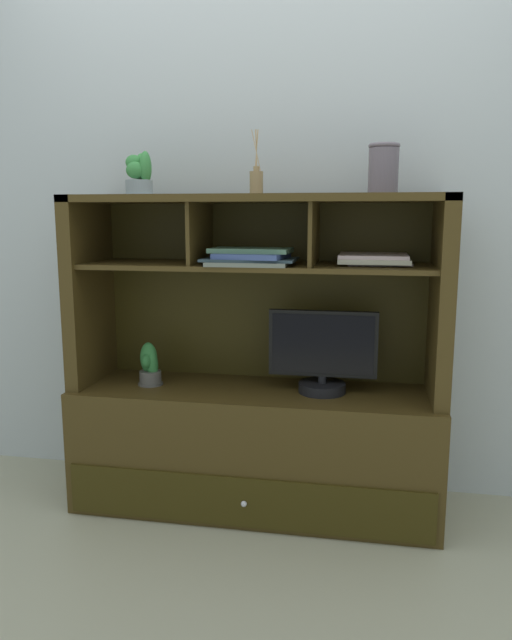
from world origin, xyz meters
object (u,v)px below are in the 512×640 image
Objects in this scene: media_console at (256,413)px; ceramic_vase at (383,169)px; tv_monitor at (323,356)px; magazine_stack_centre at (251,257)px; diffuser_bottle at (256,182)px; potted_orchid at (150,367)px; magazine_stack_left at (375,259)px; potted_succulent at (140,177)px.

ceramic_vase reaches higher than media_console.
magazine_stack_centre reaches higher than tv_monitor.
media_console reaches higher than tv_monitor.
ceramic_vase is at bearing 2.41° from diffuser_bottle.
potted_orchid is 0.95× the size of ceramic_vase.
ceramic_vase is at bearing 2.51° from media_console.
diffuser_bottle is 0.51m from ceramic_vase.
magazine_stack_left is (0.48, 0.03, 0.67)m from media_console.
diffuser_bottle is (-0.48, -0.03, 0.31)m from magazine_stack_left.
magazine_stack_centre is 1.92× the size of ceramic_vase.
magazine_stack_centre reaches higher than magazine_stack_left.
diffuser_bottle is (0.00, 0.00, 0.98)m from media_console.
potted_orchid is at bearing -176.45° from ceramic_vase.
diffuser_bottle is at bearing -0.64° from potted_succulent.
media_console is at bearing -90.00° from diffuser_bottle.
media_console is 7.95× the size of ceramic_vase.
potted_orchid is 0.49× the size of magazine_stack_centre.
ceramic_vase is (0.52, 0.08, 0.35)m from magazine_stack_centre.
diffuser_bottle is at bearing -177.59° from ceramic_vase.
potted_orchid is at bearing -178.53° from tv_monitor.
diffuser_bottle is (0.47, 0.04, 0.79)m from potted_orchid.
potted_succulent is (-0.50, 0.01, 0.03)m from diffuser_bottle.
magazine_stack_left is at bearing 4.10° from potted_orchid.
tv_monitor is 2.47× the size of potted_succulent.
diffuser_bottle is at bearing 79.36° from magazine_stack_centre.
potted_succulent is 0.93× the size of ceramic_vase.
tv_monitor is 0.79m from ceramic_vase.
magazine_stack_left is 1.49× the size of ceramic_vase.
ceramic_vase is (1.00, 0.02, 0.02)m from potted_succulent.
tv_monitor is at bearing -3.98° from diffuser_bottle.
media_console is 0.39m from tv_monitor.
magazine_stack_centre is at bearing -7.94° from potted_succulent.
tv_monitor is at bearing -1.85° from potted_succulent.
potted_succulent is (-0.03, 0.04, 0.82)m from potted_orchid.
potted_orchid is 0.64× the size of magazine_stack_left.
magazine_stack_left is at bearing 3.45° from diffuser_bottle.
potted_succulent is at bearing 179.36° from diffuser_bottle.
potted_succulent is at bearing 179.26° from media_console.
potted_orchid is 1.07m from magazine_stack_left.
tv_monitor reaches higher than potted_orchid.
magazine_stack_centre is at bearing -170.78° from ceramic_vase.
media_console is 8.54× the size of potted_succulent.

